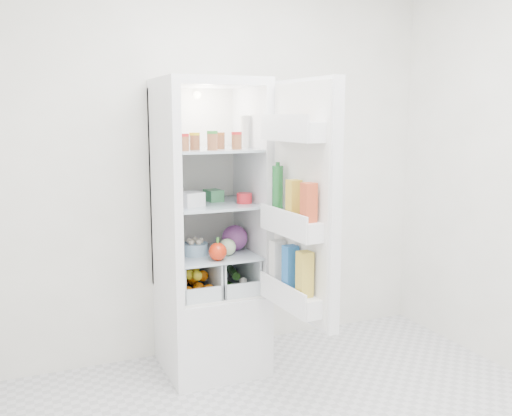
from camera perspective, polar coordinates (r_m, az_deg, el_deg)
name	(u,v)px	position (r m, az deg, el deg)	size (l,w,h in m)	color
room_walls	(346,113)	(2.44, 8.96, 9.33)	(3.02, 3.02, 2.61)	silver
refrigerator	(208,263)	(3.61, -4.81, -5.51)	(0.60, 0.60, 1.80)	white
shelf_low	(211,254)	(3.54, -4.50, -4.58)	(0.49, 0.53, 0.01)	#A9BAC6
shelf_mid	(211,204)	(3.47, -4.57, 0.39)	(0.49, 0.53, 0.01)	#A9BAC6
shelf_top	(210,150)	(3.44, -4.64, 5.83)	(0.49, 0.53, 0.01)	#A9BAC6
crisper_left	(192,276)	(3.53, -6.37, -6.80)	(0.23, 0.46, 0.22)	silver
crisper_right	(230,272)	(3.61, -2.63, -6.41)	(0.23, 0.46, 0.22)	silver
condiment_jars	(210,142)	(3.31, -4.66, 6.57)	(0.38, 0.16, 0.08)	#B21919
squeeze_bottle	(245,132)	(3.48, -1.15, 7.63)	(0.06, 0.06, 0.20)	silver
tub_white	(190,199)	(3.36, -6.61, 0.89)	(0.13, 0.13, 0.08)	white
tin_red	(244,198)	(3.45, -1.18, 0.99)	(0.09, 0.09, 0.06)	red
foil_tray	(181,198)	(3.55, -7.46, 1.00)	(0.17, 0.13, 0.04)	silver
tub_green	(213,195)	(3.54, -4.28, 1.27)	(0.09, 0.12, 0.07)	#3E8854
red_cabbage	(235,238)	(3.57, -2.15, -3.00)	(0.16, 0.16, 0.16)	#471B4F
bell_pepper	(218,252)	(3.33, -3.84, -4.37)	(0.11, 0.11, 0.11)	red
mushroom_bowl	(195,249)	(3.48, -6.11, -4.09)	(0.15, 0.15, 0.07)	#8FB6D5
salad_bag	(227,247)	(3.44, -2.88, -3.93)	(0.10, 0.10, 0.10)	beige
citrus_pile	(194,282)	(3.52, -6.22, -7.35)	(0.20, 0.31, 0.16)	orange
veg_pile	(231,279)	(3.62, -2.53, -7.13)	(0.16, 0.30, 0.10)	#1F4617
fridge_door	(301,208)	(3.07, 4.51, 0.02)	(0.20, 0.60, 1.30)	white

